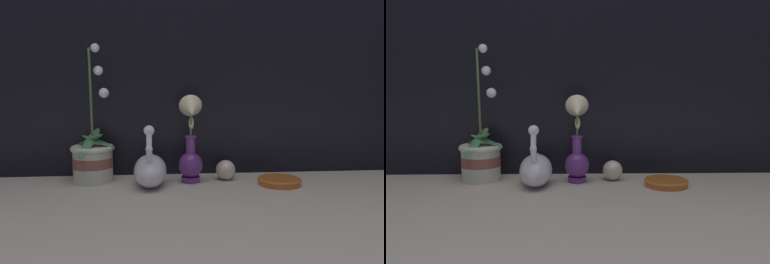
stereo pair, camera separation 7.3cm
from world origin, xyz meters
TOP-DOWN VIEW (x-y plane):
  - ground_plane at (0.00, 0.00)m, footprint 2.80×2.80m
  - window_backdrop at (0.00, 0.30)m, footprint 2.80×0.03m
  - orchid_potted_plant at (-0.32, 0.20)m, footprint 0.18×0.19m
  - swan_figurine at (-0.12, 0.12)m, footprint 0.11×0.21m
  - blue_vase at (0.02, 0.15)m, footprint 0.09×0.12m
  - glass_sphere at (0.15, 0.18)m, footprint 0.07×0.07m
  - amber_dish at (0.32, 0.10)m, footprint 0.15×0.15m

SIDE VIEW (x-z plane):
  - ground_plane at x=0.00m, z-range 0.00..0.00m
  - amber_dish at x=0.32m, z-range 0.00..0.03m
  - glass_sphere at x=0.15m, z-range 0.00..0.07m
  - swan_figurine at x=-0.12m, z-range -0.05..0.17m
  - orchid_potted_plant at x=-0.32m, z-range -0.15..0.33m
  - blue_vase at x=0.02m, z-range -0.02..0.29m
  - window_backdrop at x=0.00m, z-range 0.00..1.20m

